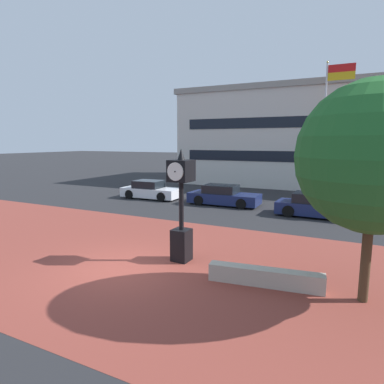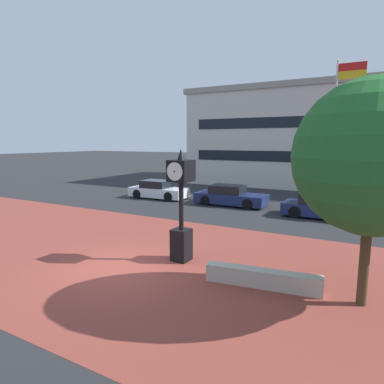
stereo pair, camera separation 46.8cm
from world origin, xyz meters
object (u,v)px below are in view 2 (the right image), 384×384
object	(u,v)px
car_street_near	(230,196)
civic_building	(345,137)
plaza_tree	(382,161)
flagpole_primary	(338,117)
car_street_distant	(321,207)
street_clock	(181,206)
car_street_mid	(158,190)

from	to	relation	value
car_street_near	civic_building	bearing A→B (deg)	159.03
plaza_tree	flagpole_primary	world-z (taller)	flagpole_primary
civic_building	car_street_distant	bearing A→B (deg)	-89.24
car_street_near	car_street_distant	world-z (taller)	same
civic_building	flagpole_primary	bearing A→B (deg)	-89.13
plaza_tree	civic_building	size ratio (longest dim) A/B	0.20
street_clock	plaza_tree	bearing A→B (deg)	-1.22
car_street_distant	flagpole_primary	size ratio (longest dim) A/B	0.43
car_street_mid	car_street_distant	size ratio (longest dim) A/B	1.05
street_clock	car_street_mid	world-z (taller)	street_clock
car_street_mid	car_street_near	bearing A→B (deg)	88.18
car_street_mid	civic_building	world-z (taller)	civic_building
car_street_mid	civic_building	bearing A→B (deg)	141.39
car_street_mid	flagpole_primary	xyz separation A→B (m)	(11.11, 5.60, 5.13)
street_clock	car_street_near	bearing A→B (deg)	105.66
plaza_tree	car_street_near	size ratio (longest dim) A/B	1.22
car_street_mid	plaza_tree	bearing A→B (deg)	50.53
car_street_near	civic_building	world-z (taller)	civic_building
car_street_near	civic_building	distance (m)	16.15
car_street_mid	car_street_distant	world-z (taller)	same
street_clock	flagpole_primary	bearing A→B (deg)	81.04
street_clock	car_street_distant	distance (m)	9.80
car_street_near	car_street_mid	distance (m)	5.56
flagpole_primary	street_clock	bearing A→B (deg)	-101.67
civic_building	street_clock	bearing A→B (deg)	-97.13
civic_building	plaza_tree	bearing A→B (deg)	-84.05
plaza_tree	car_street_near	world-z (taller)	plaza_tree
plaza_tree	civic_building	xyz separation A→B (m)	(-2.62, 25.18, 0.87)
flagpole_primary	civic_building	bearing A→B (deg)	90.87
car_street_near	plaza_tree	bearing A→B (deg)	36.76
plaza_tree	car_street_mid	world-z (taller)	plaza_tree
car_street_near	car_street_mid	bearing A→B (deg)	-90.68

